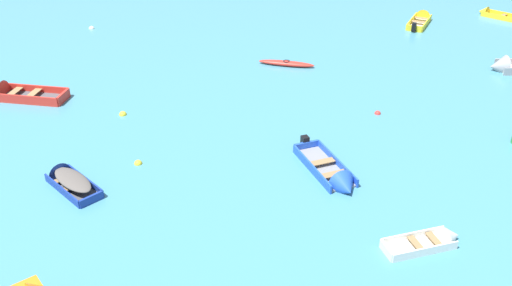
# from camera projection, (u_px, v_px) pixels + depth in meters

# --- Properties ---
(kayak_red_back_row_left) EXTENTS (3.13, 1.82, 0.31)m
(kayak_red_back_row_left) POSITION_uv_depth(u_px,v_px,m) (286.00, 63.00, 32.52)
(kayak_red_back_row_left) COLOR red
(kayak_red_back_row_left) RESTS_ON ground_plane
(rowboat_yellow_far_right) EXTENTS (2.92, 3.38, 0.99)m
(rowboat_yellow_far_right) POSITION_uv_depth(u_px,v_px,m) (421.00, 19.00, 39.46)
(rowboat_yellow_far_right) COLOR beige
(rowboat_yellow_far_right) RESTS_ON ground_plane
(rowboat_white_cluster_inner) EXTENTS (2.79, 1.10, 0.79)m
(rowboat_white_cluster_inner) POSITION_uv_depth(u_px,v_px,m) (436.00, 240.00, 18.96)
(rowboat_white_cluster_inner) COLOR beige
(rowboat_white_cluster_inner) RESTS_ON ground_plane
(rowboat_blue_center) EXTENTS (1.80, 4.15, 1.10)m
(rowboat_blue_center) POSITION_uv_depth(u_px,v_px,m) (335.00, 178.00, 22.20)
(rowboat_blue_center) COLOR gray
(rowboat_blue_center) RESTS_ON ground_plane
(rowboat_deep_blue_cluster_outer) EXTENTS (2.43, 3.02, 0.95)m
(rowboat_deep_blue_cluster_outer) POSITION_uv_depth(u_px,v_px,m) (67.00, 179.00, 22.00)
(rowboat_deep_blue_cluster_outer) COLOR #4C4C51
(rowboat_deep_blue_cluster_outer) RESTS_ON ground_plane
(rowboat_grey_near_left) EXTENTS (4.53, 2.11, 1.30)m
(rowboat_grey_near_left) POSITION_uv_depth(u_px,v_px,m) (512.00, 67.00, 31.88)
(rowboat_grey_near_left) COLOR beige
(rowboat_grey_near_left) RESTS_ON ground_plane
(rowboat_red_outer_left) EXTENTS (4.25, 2.64, 1.20)m
(rowboat_red_outer_left) POSITION_uv_depth(u_px,v_px,m) (12.00, 94.00, 28.83)
(rowboat_red_outer_left) COLOR #4C4C51
(rowboat_red_outer_left) RESTS_ON ground_plane
(rowboat_yellow_midfield_left) EXTENTS (2.45, 2.87, 0.85)m
(rowboat_yellow_midfield_left) POSITION_uv_depth(u_px,v_px,m) (492.00, 14.00, 40.54)
(rowboat_yellow_midfield_left) COLOR #99754C
(rowboat_yellow_midfield_left) RESTS_ON ground_plane
(mooring_buoy_near_foreground) EXTENTS (0.36, 0.36, 0.36)m
(mooring_buoy_near_foreground) POSITION_uv_depth(u_px,v_px,m) (123.00, 115.00, 27.24)
(mooring_buoy_near_foreground) COLOR yellow
(mooring_buoy_near_foreground) RESTS_ON ground_plane
(mooring_buoy_far_field) EXTENTS (0.30, 0.30, 0.30)m
(mooring_buoy_far_field) POSITION_uv_depth(u_px,v_px,m) (378.00, 114.00, 27.34)
(mooring_buoy_far_field) COLOR red
(mooring_buoy_far_field) RESTS_ON ground_plane
(mooring_buoy_trailing) EXTENTS (0.36, 0.36, 0.36)m
(mooring_buoy_trailing) POSITION_uv_depth(u_px,v_px,m) (92.00, 29.00, 38.27)
(mooring_buoy_trailing) COLOR silver
(mooring_buoy_trailing) RESTS_ON ground_plane
(mooring_buoy_between_boats_left) EXTENTS (0.33, 0.33, 0.33)m
(mooring_buoy_between_boats_left) POSITION_uv_depth(u_px,v_px,m) (138.00, 164.00, 23.41)
(mooring_buoy_between_boats_left) COLOR yellow
(mooring_buoy_between_boats_left) RESTS_ON ground_plane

